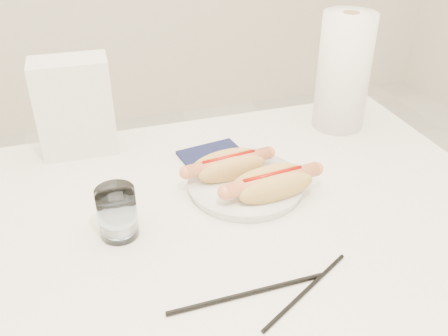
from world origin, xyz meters
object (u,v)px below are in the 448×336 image
object	(u,v)px
hotdog_right	(272,184)
paper_towel_roll	(343,72)
table	(189,255)
napkin_box	(75,107)
hotdog_left	(229,166)
plate	(246,186)
water_glass	(117,213)

from	to	relation	value
hotdog_right	paper_towel_roll	bearing A→B (deg)	35.74
table	paper_towel_roll	distance (m)	0.55
napkin_box	hotdog_left	bearing A→B (deg)	-38.14
plate	hotdog_right	world-z (taller)	hotdog_right
table	paper_towel_roll	bearing A→B (deg)	31.96
water_glass	paper_towel_roll	bearing A→B (deg)	24.55
hotdog_left	napkin_box	bearing A→B (deg)	132.90
hotdog_left	napkin_box	size ratio (longest dim) A/B	0.86
plate	paper_towel_roll	distance (m)	0.38
table	hotdog_left	xyz separation A→B (m)	(0.11, 0.11, 0.10)
hotdog_right	paper_towel_roll	world-z (taller)	paper_towel_roll
paper_towel_roll	table	bearing A→B (deg)	-148.04
hotdog_right	table	bearing A→B (deg)	-177.31
hotdog_left	paper_towel_roll	xyz separation A→B (m)	(0.32, 0.16, 0.09)
hotdog_right	napkin_box	distance (m)	0.45
hotdog_left	water_glass	bearing A→B (deg)	-164.64
table	plate	distance (m)	0.17
hotdog_right	water_glass	world-z (taller)	water_glass
hotdog_left	paper_towel_roll	size ratio (longest dim) A/B	0.67
hotdog_right	napkin_box	size ratio (longest dim) A/B	0.92
table	water_glass	size ratio (longest dim) A/B	13.28
hotdog_left	water_glass	world-z (taller)	water_glass
hotdog_right	water_glass	bearing A→B (deg)	174.69
plate	hotdog_left	world-z (taller)	hotdog_left
water_glass	napkin_box	size ratio (longest dim) A/B	0.44
water_glass	table	bearing A→B (deg)	-10.50
plate	napkin_box	size ratio (longest dim) A/B	1.04
hotdog_right	paper_towel_roll	distance (m)	0.38
table	hotdog_right	xyz separation A→B (m)	(0.17, 0.03, 0.10)
plate	napkin_box	bearing A→B (deg)	138.58
hotdog_left	water_glass	size ratio (longest dim) A/B	1.95
hotdog_right	water_glass	size ratio (longest dim) A/B	2.08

